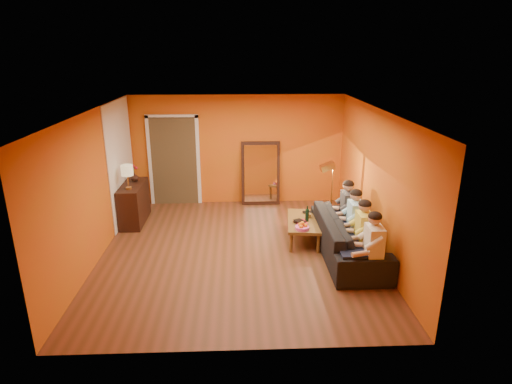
{
  "coord_description": "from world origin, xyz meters",
  "views": [
    {
      "loc": [
        0.03,
        -7.21,
        3.59
      ],
      "look_at": [
        0.35,
        0.5,
        1.0
      ],
      "focal_mm": 30.0,
      "sensor_mm": 36.0,
      "label": 1
    }
  ],
  "objects_px": {
    "person_far_left": "(373,248)",
    "wine_bottle": "(307,214)",
    "coffee_table": "(303,230)",
    "laptop": "(310,213)",
    "sofa": "(348,236)",
    "dog": "(330,226)",
    "table_lamp": "(128,177)",
    "floor_lamp": "(331,198)",
    "person_mid_left": "(364,234)",
    "mirror_frame": "(261,173)",
    "vase": "(135,177)",
    "person_mid_right": "(355,221)",
    "person_far_right": "(348,211)",
    "sideboard": "(134,203)",
    "tumbler": "(309,216)"
  },
  "relations": [
    {
      "from": "dog",
      "to": "sideboard",
      "type": "bearing_deg",
      "value": -176.22
    },
    {
      "from": "person_mid_right",
      "to": "floor_lamp",
      "type": "bearing_deg",
      "value": 103.51
    },
    {
      "from": "table_lamp",
      "to": "person_far_left",
      "type": "xyz_separation_m",
      "value": [
        4.37,
        -2.44,
        -0.49
      ]
    },
    {
      "from": "floor_lamp",
      "to": "person_mid_left",
      "type": "bearing_deg",
      "value": -84.76
    },
    {
      "from": "person_mid_right",
      "to": "wine_bottle",
      "type": "bearing_deg",
      "value": 147.32
    },
    {
      "from": "floor_lamp",
      "to": "laptop",
      "type": "bearing_deg",
      "value": -175.63
    },
    {
      "from": "table_lamp",
      "to": "dog",
      "type": "height_order",
      "value": "table_lamp"
    },
    {
      "from": "floor_lamp",
      "to": "laptop",
      "type": "xyz_separation_m",
      "value": [
        -0.43,
        -0.06,
        -0.29
      ]
    },
    {
      "from": "dog",
      "to": "vase",
      "type": "distance_m",
      "value": 4.31
    },
    {
      "from": "person_far_left",
      "to": "person_mid_right",
      "type": "height_order",
      "value": "same"
    },
    {
      "from": "mirror_frame",
      "to": "person_far_right",
      "type": "distance_m",
      "value": 2.69
    },
    {
      "from": "table_lamp",
      "to": "person_mid_right",
      "type": "xyz_separation_m",
      "value": [
        4.37,
        -1.34,
        -0.49
      ]
    },
    {
      "from": "mirror_frame",
      "to": "person_mid_right",
      "type": "bearing_deg",
      "value": -59.88
    },
    {
      "from": "mirror_frame",
      "to": "coffee_table",
      "type": "distance_m",
      "value": 2.35
    },
    {
      "from": "person_far_right",
      "to": "sideboard",
      "type": "bearing_deg",
      "value": 165.95
    },
    {
      "from": "dog",
      "to": "tumbler",
      "type": "bearing_deg",
      "value": 162.34
    },
    {
      "from": "floor_lamp",
      "to": "wine_bottle",
      "type": "relative_size",
      "value": 4.65
    },
    {
      "from": "sideboard",
      "to": "tumbler",
      "type": "xyz_separation_m",
      "value": [
        3.64,
        -0.96,
        0.04
      ]
    },
    {
      "from": "table_lamp",
      "to": "vase",
      "type": "bearing_deg",
      "value": 90.0
    },
    {
      "from": "table_lamp",
      "to": "person_mid_left",
      "type": "bearing_deg",
      "value": -23.43
    },
    {
      "from": "person_far_right",
      "to": "person_mid_right",
      "type": "bearing_deg",
      "value": -90.0
    },
    {
      "from": "coffee_table",
      "to": "floor_lamp",
      "type": "height_order",
      "value": "floor_lamp"
    },
    {
      "from": "mirror_frame",
      "to": "vase",
      "type": "bearing_deg",
      "value": -163.43
    },
    {
      "from": "table_lamp",
      "to": "person_far_right",
      "type": "distance_m",
      "value": 4.47
    },
    {
      "from": "dog",
      "to": "person_far_right",
      "type": "xyz_separation_m",
      "value": [
        0.37,
        0.16,
        0.26
      ]
    },
    {
      "from": "person_far_left",
      "to": "wine_bottle",
      "type": "relative_size",
      "value": 3.94
    },
    {
      "from": "sideboard",
      "to": "sofa",
      "type": "distance_m",
      "value": 4.59
    },
    {
      "from": "mirror_frame",
      "to": "vase",
      "type": "relative_size",
      "value": 8.02
    },
    {
      "from": "sofa",
      "to": "coffee_table",
      "type": "xyz_separation_m",
      "value": [
        -0.72,
        0.66,
        -0.15
      ]
    },
    {
      "from": "person_far_right",
      "to": "wine_bottle",
      "type": "height_order",
      "value": "person_far_right"
    },
    {
      "from": "wine_bottle",
      "to": "person_mid_right",
      "type": "bearing_deg",
      "value": -32.68
    },
    {
      "from": "mirror_frame",
      "to": "dog",
      "type": "xyz_separation_m",
      "value": [
        1.21,
        -2.33,
        -0.41
      ]
    },
    {
      "from": "sofa",
      "to": "dog",
      "type": "distance_m",
      "value": 0.55
    },
    {
      "from": "table_lamp",
      "to": "coffee_table",
      "type": "xyz_separation_m",
      "value": [
        3.52,
        -0.78,
        -0.9
      ]
    },
    {
      "from": "table_lamp",
      "to": "wine_bottle",
      "type": "distance_m",
      "value": 3.71
    },
    {
      "from": "wine_bottle",
      "to": "vase",
      "type": "relative_size",
      "value": 1.63
    },
    {
      "from": "table_lamp",
      "to": "sofa",
      "type": "relative_size",
      "value": 0.21
    },
    {
      "from": "person_mid_left",
      "to": "person_far_right",
      "type": "relative_size",
      "value": 1.0
    },
    {
      "from": "person_mid_left",
      "to": "floor_lamp",
      "type": "bearing_deg",
      "value": 98.72
    },
    {
      "from": "dog",
      "to": "laptop",
      "type": "height_order",
      "value": "dog"
    },
    {
      "from": "table_lamp",
      "to": "dog",
      "type": "distance_m",
      "value": 4.18
    },
    {
      "from": "table_lamp",
      "to": "laptop",
      "type": "xyz_separation_m",
      "value": [
        3.7,
        -0.43,
        -0.67
      ]
    },
    {
      "from": "person_mid_left",
      "to": "person_far_right",
      "type": "height_order",
      "value": "same"
    },
    {
      "from": "dog",
      "to": "coffee_table",
      "type": "bearing_deg",
      "value": -178.21
    },
    {
      "from": "person_far_left",
      "to": "tumbler",
      "type": "distance_m",
      "value": 1.93
    },
    {
      "from": "sofa",
      "to": "tumbler",
      "type": "xyz_separation_m",
      "value": [
        -0.6,
        0.78,
        0.1
      ]
    },
    {
      "from": "table_lamp",
      "to": "sofa",
      "type": "height_order",
      "value": "table_lamp"
    },
    {
      "from": "coffee_table",
      "to": "person_far_right",
      "type": "height_order",
      "value": "person_far_right"
    },
    {
      "from": "coffee_table",
      "to": "laptop",
      "type": "bearing_deg",
      "value": 68.8
    },
    {
      "from": "sofa",
      "to": "laptop",
      "type": "xyz_separation_m",
      "value": [
        -0.54,
        1.01,
        0.07
      ]
    }
  ]
}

